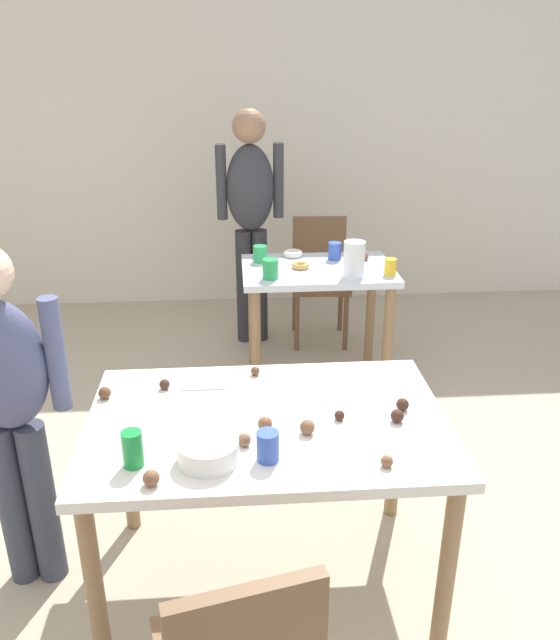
{
  "coord_description": "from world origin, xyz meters",
  "views": [
    {
      "loc": [
        -0.12,
        -1.96,
        1.97
      ],
      "look_at": [
        0.07,
        0.55,
        0.9
      ],
      "focal_mm": 36.03,
      "sensor_mm": 36.0,
      "label": 1
    }
  ],
  "objects_px": {
    "soda_can": "(133,449)",
    "pitcher_far": "(354,259)",
    "person_adult_far": "(250,207)",
    "chair_far_table": "(320,272)",
    "dining_table_far": "(317,289)",
    "mixing_bowl": "(208,451)",
    "person_girl_near": "(7,398)",
    "dining_table_near": "(267,440)"
  },
  "relations": [
    {
      "from": "soda_can",
      "to": "pitcher_far",
      "type": "bearing_deg",
      "value": 59.66
    },
    {
      "from": "person_adult_far",
      "to": "chair_far_table",
      "type": "bearing_deg",
      "value": 3.4
    },
    {
      "from": "pitcher_far",
      "to": "dining_table_far",
      "type": "bearing_deg",
      "value": 134.76
    },
    {
      "from": "chair_far_table",
      "to": "pitcher_far",
      "type": "xyz_separation_m",
      "value": [
        0.08,
        -0.84,
        0.36
      ]
    },
    {
      "from": "chair_far_table",
      "to": "pitcher_far",
      "type": "relative_size",
      "value": 4.16
    },
    {
      "from": "soda_can",
      "to": "dining_table_far",
      "type": "bearing_deg",
      "value": 66.48
    },
    {
      "from": "mixing_bowl",
      "to": "chair_far_table",
      "type": "bearing_deg",
      "value": 74.62
    },
    {
      "from": "chair_far_table",
      "to": "pitcher_far",
      "type": "height_order",
      "value": "pitcher_far"
    },
    {
      "from": "dining_table_far",
      "to": "person_adult_far",
      "type": "relative_size",
      "value": 0.56
    },
    {
      "from": "pitcher_far",
      "to": "person_adult_far",
      "type": "bearing_deg",
      "value": 124.64
    },
    {
      "from": "chair_far_table",
      "to": "soda_can",
      "type": "distance_m",
      "value": 2.77
    },
    {
      "from": "dining_table_far",
      "to": "pitcher_far",
      "type": "xyz_separation_m",
      "value": [
        0.18,
        -0.18,
        0.24
      ]
    },
    {
      "from": "dining_table_far",
      "to": "person_adult_far",
      "type": "distance_m",
      "value": 0.82
    },
    {
      "from": "mixing_bowl",
      "to": "pitcher_far",
      "type": "height_order",
      "value": "pitcher_far"
    },
    {
      "from": "dining_table_far",
      "to": "mixing_bowl",
      "type": "height_order",
      "value": "mixing_bowl"
    },
    {
      "from": "mixing_bowl",
      "to": "person_adult_far",
      "type": "bearing_deg",
      "value": 84.98
    },
    {
      "from": "person_girl_near",
      "to": "pitcher_far",
      "type": "distance_m",
      "value": 2.06
    },
    {
      "from": "dining_table_near",
      "to": "soda_can",
      "type": "xyz_separation_m",
      "value": [
        -0.44,
        -0.24,
        0.15
      ]
    },
    {
      "from": "person_adult_far",
      "to": "person_girl_near",
      "type": "bearing_deg",
      "value": -113.04
    },
    {
      "from": "mixing_bowl",
      "to": "soda_can",
      "type": "distance_m",
      "value": 0.23
    },
    {
      "from": "person_adult_far",
      "to": "mixing_bowl",
      "type": "relative_size",
      "value": 8.11
    },
    {
      "from": "person_adult_far",
      "to": "mixing_bowl",
      "type": "height_order",
      "value": "person_adult_far"
    },
    {
      "from": "dining_table_near",
      "to": "person_adult_far",
      "type": "xyz_separation_m",
      "value": [
        0.02,
        2.31,
        0.32
      ]
    },
    {
      "from": "dining_table_near",
      "to": "dining_table_far",
      "type": "distance_m",
      "value": 1.73
    },
    {
      "from": "person_adult_far",
      "to": "dining_table_near",
      "type": "bearing_deg",
      "value": -90.53
    },
    {
      "from": "chair_far_table",
      "to": "soda_can",
      "type": "height_order",
      "value": "soda_can"
    },
    {
      "from": "dining_table_far",
      "to": "person_girl_near",
      "type": "relative_size",
      "value": 0.66
    },
    {
      "from": "dining_table_near",
      "to": "mixing_bowl",
      "type": "distance_m",
      "value": 0.34
    },
    {
      "from": "person_girl_near",
      "to": "soda_can",
      "type": "relative_size",
      "value": 11.35
    },
    {
      "from": "person_adult_far",
      "to": "mixing_bowl",
      "type": "xyz_separation_m",
      "value": [
        -0.22,
        -2.55,
        -0.19
      ]
    },
    {
      "from": "dining_table_near",
      "to": "person_adult_far",
      "type": "relative_size",
      "value": 0.79
    },
    {
      "from": "dining_table_far",
      "to": "person_girl_near",
      "type": "xyz_separation_m",
      "value": [
        -1.32,
        -1.59,
        0.21
      ]
    },
    {
      "from": "dining_table_far",
      "to": "dining_table_near",
      "type": "bearing_deg",
      "value": -103.45
    },
    {
      "from": "dining_table_far",
      "to": "person_girl_near",
      "type": "height_order",
      "value": "person_girl_near"
    },
    {
      "from": "chair_far_table",
      "to": "mixing_bowl",
      "type": "xyz_separation_m",
      "value": [
        -0.71,
        -2.58,
        0.29
      ]
    },
    {
      "from": "chair_far_table",
      "to": "person_girl_near",
      "type": "height_order",
      "value": "person_girl_near"
    },
    {
      "from": "person_adult_far",
      "to": "pitcher_far",
      "type": "bearing_deg",
      "value": -55.36
    },
    {
      "from": "dining_table_far",
      "to": "chair_far_table",
      "type": "bearing_deg",
      "value": 81.01
    },
    {
      "from": "pitcher_far",
      "to": "person_girl_near",
      "type": "bearing_deg",
      "value": -137.03
    },
    {
      "from": "mixing_bowl",
      "to": "pitcher_far",
      "type": "xyz_separation_m",
      "value": [
        0.79,
        1.74,
        0.07
      ]
    },
    {
      "from": "chair_far_table",
      "to": "person_girl_near",
      "type": "xyz_separation_m",
      "value": [
        -1.43,
        -2.25,
        0.32
      ]
    },
    {
      "from": "chair_far_table",
      "to": "mixing_bowl",
      "type": "height_order",
      "value": "chair_far_table"
    }
  ]
}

